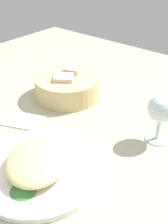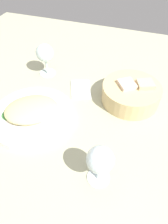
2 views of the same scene
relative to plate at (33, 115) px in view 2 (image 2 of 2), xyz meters
The scene contains 8 objects.
ground_plane 11.37cm from the plate, 25.27° to the left, with size 140.00×140.00×2.00cm, color #B1B18E.
plate is the anchor object (origin of this frame).
omelette 2.64cm from the plate, ahead, with size 16.76×12.96×3.88cm, color #E7D88D.
lettuce_garnish 7.38cm from the plate, 157.42° to the right, with size 5.18×5.18×1.31cm, color #40873D.
bread_basket 33.82cm from the plate, 32.17° to the left, with size 19.69×19.69×7.95cm.
wine_glass_near 30.39cm from the plate, 27.53° to the right, with size 6.54×6.54×11.96cm.
wine_glass_far 25.42cm from the plate, 104.59° to the left, with size 6.76×6.76×12.66cm.
folded_napkin 20.39cm from the plate, 61.64° to the left, with size 11.00×7.00×0.80cm, color white.
Camera 2 is at (20.47, -42.88, 49.40)cm, focal length 33.04 mm.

